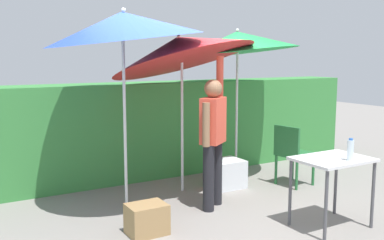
{
  "coord_description": "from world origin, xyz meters",
  "views": [
    {
      "loc": [
        -2.68,
        -4.32,
        1.86
      ],
      "look_at": [
        0.0,
        0.3,
        1.1
      ],
      "focal_mm": 41.12,
      "sensor_mm": 36.0,
      "label": 1
    }
  ],
  "objects_px": {
    "umbrella_orange": "(180,49)",
    "crate_cardboard": "(147,219)",
    "person_vendor": "(213,134)",
    "chair_plastic": "(292,151)",
    "cooler_box": "(225,174)",
    "umbrella_rainbow": "(123,26)",
    "umbrella_yellow": "(237,42)",
    "bottle_water": "(350,150)",
    "folding_table": "(332,167)"
  },
  "relations": [
    {
      "from": "umbrella_orange",
      "to": "person_vendor",
      "type": "height_order",
      "value": "umbrella_orange"
    },
    {
      "from": "person_vendor",
      "to": "crate_cardboard",
      "type": "bearing_deg",
      "value": -161.27
    },
    {
      "from": "person_vendor",
      "to": "cooler_box",
      "type": "height_order",
      "value": "person_vendor"
    },
    {
      "from": "umbrella_orange",
      "to": "chair_plastic",
      "type": "xyz_separation_m",
      "value": [
        1.54,
        -0.56,
        -1.46
      ]
    },
    {
      "from": "umbrella_orange",
      "to": "cooler_box",
      "type": "relative_size",
      "value": 5.12
    },
    {
      "from": "umbrella_orange",
      "to": "bottle_water",
      "type": "distance_m",
      "value": 2.55
    },
    {
      "from": "umbrella_rainbow",
      "to": "bottle_water",
      "type": "relative_size",
      "value": 10.41
    },
    {
      "from": "umbrella_orange",
      "to": "person_vendor",
      "type": "relative_size",
      "value": 1.33
    },
    {
      "from": "umbrella_orange",
      "to": "crate_cardboard",
      "type": "bearing_deg",
      "value": -132.25
    },
    {
      "from": "chair_plastic",
      "to": "cooler_box",
      "type": "distance_m",
      "value": 1.02
    },
    {
      "from": "umbrella_orange",
      "to": "umbrella_yellow",
      "type": "height_order",
      "value": "umbrella_orange"
    },
    {
      "from": "umbrella_rainbow",
      "to": "cooler_box",
      "type": "height_order",
      "value": "umbrella_rainbow"
    },
    {
      "from": "umbrella_rainbow",
      "to": "crate_cardboard",
      "type": "distance_m",
      "value": 2.22
    },
    {
      "from": "cooler_box",
      "to": "bottle_water",
      "type": "bearing_deg",
      "value": -83.57
    },
    {
      "from": "umbrella_orange",
      "to": "cooler_box",
      "type": "distance_m",
      "value": 1.89
    },
    {
      "from": "umbrella_yellow",
      "to": "chair_plastic",
      "type": "bearing_deg",
      "value": -64.07
    },
    {
      "from": "umbrella_rainbow",
      "to": "cooler_box",
      "type": "xyz_separation_m",
      "value": [
        1.58,
        0.16,
        -2.02
      ]
    },
    {
      "from": "umbrella_rainbow",
      "to": "chair_plastic",
      "type": "height_order",
      "value": "umbrella_rainbow"
    },
    {
      "from": "bottle_water",
      "to": "umbrella_orange",
      "type": "bearing_deg",
      "value": 112.39
    },
    {
      "from": "cooler_box",
      "to": "crate_cardboard",
      "type": "distance_m",
      "value": 1.95
    },
    {
      "from": "cooler_box",
      "to": "folding_table",
      "type": "distance_m",
      "value": 1.88
    },
    {
      "from": "person_vendor",
      "to": "chair_plastic",
      "type": "distance_m",
      "value": 1.58
    },
    {
      "from": "chair_plastic",
      "to": "cooler_box",
      "type": "height_order",
      "value": "chair_plastic"
    },
    {
      "from": "umbrella_orange",
      "to": "chair_plastic",
      "type": "bearing_deg",
      "value": -20.02
    },
    {
      "from": "umbrella_rainbow",
      "to": "umbrella_yellow",
      "type": "xyz_separation_m",
      "value": [
        2.06,
        0.57,
        -0.13
      ]
    },
    {
      "from": "umbrella_yellow",
      "to": "person_vendor",
      "type": "xyz_separation_m",
      "value": [
        -1.1,
        -1.04,
        -1.15
      ]
    },
    {
      "from": "crate_cardboard",
      "to": "folding_table",
      "type": "bearing_deg",
      "value": -24.04
    },
    {
      "from": "umbrella_rainbow",
      "to": "folding_table",
      "type": "distance_m",
      "value": 2.86
    },
    {
      "from": "umbrella_yellow",
      "to": "cooler_box",
      "type": "bearing_deg",
      "value": -139.21
    },
    {
      "from": "person_vendor",
      "to": "cooler_box",
      "type": "distance_m",
      "value": 1.15
    },
    {
      "from": "umbrella_rainbow",
      "to": "umbrella_orange",
      "type": "height_order",
      "value": "umbrella_orange"
    },
    {
      "from": "umbrella_orange",
      "to": "folding_table",
      "type": "relative_size",
      "value": 3.14
    },
    {
      "from": "umbrella_orange",
      "to": "crate_cardboard",
      "type": "xyz_separation_m",
      "value": [
        -1.03,
        -1.13,
        -1.8
      ]
    },
    {
      "from": "umbrella_rainbow",
      "to": "person_vendor",
      "type": "xyz_separation_m",
      "value": [
        0.95,
        -0.47,
        -1.29
      ]
    },
    {
      "from": "umbrella_yellow",
      "to": "crate_cardboard",
      "type": "height_order",
      "value": "umbrella_yellow"
    },
    {
      "from": "folding_table",
      "to": "umbrella_orange",
      "type": "bearing_deg",
      "value": 112.75
    },
    {
      "from": "umbrella_yellow",
      "to": "bottle_water",
      "type": "bearing_deg",
      "value": -96.06
    },
    {
      "from": "umbrella_rainbow",
      "to": "umbrella_orange",
      "type": "bearing_deg",
      "value": 18.32
    },
    {
      "from": "umbrella_orange",
      "to": "crate_cardboard",
      "type": "relative_size",
      "value": 6.14
    },
    {
      "from": "person_vendor",
      "to": "cooler_box",
      "type": "relative_size",
      "value": 3.84
    },
    {
      "from": "chair_plastic",
      "to": "crate_cardboard",
      "type": "distance_m",
      "value": 2.65
    },
    {
      "from": "umbrella_orange",
      "to": "person_vendor",
      "type": "distance_m",
      "value": 1.29
    },
    {
      "from": "umbrella_yellow",
      "to": "cooler_box",
      "type": "height_order",
      "value": "umbrella_yellow"
    },
    {
      "from": "chair_plastic",
      "to": "cooler_box",
      "type": "bearing_deg",
      "value": 154.89
    },
    {
      "from": "umbrella_yellow",
      "to": "umbrella_rainbow",
      "type": "bearing_deg",
      "value": -164.46
    },
    {
      "from": "person_vendor",
      "to": "crate_cardboard",
      "type": "distance_m",
      "value": 1.36
    },
    {
      "from": "crate_cardboard",
      "to": "umbrella_orange",
      "type": "bearing_deg",
      "value": 47.75
    },
    {
      "from": "chair_plastic",
      "to": "crate_cardboard",
      "type": "xyz_separation_m",
      "value": [
        -2.57,
        -0.57,
        -0.35
      ]
    },
    {
      "from": "crate_cardboard",
      "to": "umbrella_rainbow",
      "type": "bearing_deg",
      "value": 82.64
    },
    {
      "from": "umbrella_rainbow",
      "to": "umbrella_yellow",
      "type": "distance_m",
      "value": 2.14
    }
  ]
}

